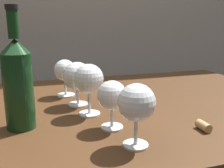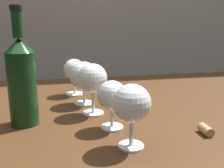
{
  "view_description": "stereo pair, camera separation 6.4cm",
  "coord_description": "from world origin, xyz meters",
  "views": [
    {
      "loc": [
        -0.11,
        -0.78,
        1.0
      ],
      "look_at": [
        0.07,
        -0.19,
        0.84
      ],
      "focal_mm": 42.38,
      "sensor_mm": 36.0,
      "label": 1
    },
    {
      "loc": [
        -0.05,
        -0.8,
        1.0
      ],
      "look_at": [
        0.07,
        -0.19,
        0.84
      ],
      "focal_mm": 42.38,
      "sensor_mm": 36.0,
      "label": 2
    }
  ],
  "objects": [
    {
      "name": "dining_table",
      "position": [
        0.0,
        0.0,
        0.65
      ],
      "size": [
        1.57,
        0.83,
        0.73
      ],
      "color": "#472B16",
      "rests_on": "ground_plane"
    },
    {
      "name": "wine_glass_cabernet",
      "position": [
        0.09,
        -0.29,
        0.83
      ],
      "size": [
        0.08,
        0.08,
        0.14
      ],
      "color": "white",
      "rests_on": "dining_table"
    },
    {
      "name": "wine_glass_chardonnay",
      "position": [
        0.07,
        -0.19,
        0.81
      ],
      "size": [
        0.07,
        0.07,
        0.12
      ],
      "color": "white",
      "rests_on": "dining_table"
    },
    {
      "name": "wine_glass_amber",
      "position": [
        0.04,
        -0.07,
        0.83
      ],
      "size": [
        0.08,
        0.08,
        0.15
      ],
      "color": "white",
      "rests_on": "dining_table"
    },
    {
      "name": "wine_glass_white",
      "position": [
        0.02,
        0.02,
        0.82
      ],
      "size": [
        0.09,
        0.09,
        0.14
      ],
      "color": "white",
      "rests_on": "dining_table"
    },
    {
      "name": "wine_glass_pinot",
      "position": [
        0.0,
        0.14,
        0.82
      ],
      "size": [
        0.08,
        0.08,
        0.13
      ],
      "color": "white",
      "rests_on": "dining_table"
    },
    {
      "name": "wine_bottle",
      "position": [
        -0.15,
        -0.11,
        0.85
      ],
      "size": [
        0.07,
        0.07,
        0.3
      ],
      "color": "#143819",
      "rests_on": "dining_table"
    },
    {
      "name": "cork",
      "position": [
        0.29,
        -0.26,
        0.74
      ],
      "size": [
        0.02,
        0.04,
        0.02
      ],
      "primitive_type": "cylinder",
      "rotation": [
        1.57,
        0.0,
        0.0
      ],
      "color": "tan",
      "rests_on": "dining_table"
    }
  ]
}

